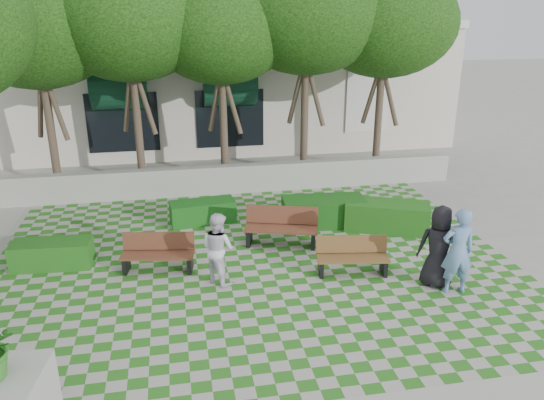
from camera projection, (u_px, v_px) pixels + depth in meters
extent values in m
plane|color=gray|center=(262.00, 286.00, 11.47)|extent=(90.00, 90.00, 0.00)
plane|color=#2B721E|center=(255.00, 264.00, 12.38)|extent=(12.00, 12.00, 0.00)
cube|color=#9E9B93|center=(229.00, 179.00, 17.02)|extent=(15.00, 0.36, 0.90)
cube|color=brown|center=(353.00, 258.00, 11.82)|extent=(1.66, 0.73, 0.05)
cube|color=brown|center=(352.00, 244.00, 11.96)|extent=(1.60, 0.36, 0.40)
cube|color=black|center=(321.00, 267.00, 11.87)|extent=(0.16, 0.45, 0.39)
cube|color=black|center=(384.00, 266.00, 11.91)|extent=(0.16, 0.45, 0.39)
cube|color=#592E1E|center=(281.00, 229.00, 13.24)|extent=(1.90, 1.05, 0.06)
cube|color=#592E1E|center=(282.00, 215.00, 13.39)|extent=(1.78, 0.64, 0.46)
cube|color=black|center=(249.00, 236.00, 13.39)|extent=(0.24, 0.51, 0.44)
cube|color=black|center=(313.00, 238.00, 13.24)|extent=(0.24, 0.51, 0.44)
cube|color=#542D1D|center=(158.00, 255.00, 11.96)|extent=(1.69, 0.76, 0.05)
cube|color=#542D1D|center=(159.00, 241.00, 12.09)|extent=(1.62, 0.39, 0.41)
cube|color=black|center=(126.00, 263.00, 12.01)|extent=(0.16, 0.46, 0.40)
cube|color=black|center=(190.00, 263.00, 12.04)|extent=(0.16, 0.46, 0.40)
cube|color=#1B5216|center=(387.00, 216.00, 14.20)|extent=(2.36, 1.66, 0.77)
cube|color=#144713|center=(323.00, 212.00, 14.51)|extent=(2.28, 1.06, 0.78)
cube|color=#144D16|center=(203.00, 212.00, 14.71)|extent=(1.84, 0.90, 0.62)
cube|color=#1A5115|center=(52.00, 254.00, 12.22)|extent=(1.82, 0.83, 0.62)
imported|color=#678ABB|center=(458.00, 251.00, 10.91)|extent=(0.73, 0.52, 1.88)
imported|color=black|center=(439.00, 247.00, 11.20)|extent=(1.04, 0.88, 1.81)
imported|color=silver|center=(218.00, 248.00, 11.37)|extent=(0.96, 0.99, 1.61)
cylinder|color=#47382B|center=(52.00, 135.00, 16.88)|extent=(0.26, 0.26, 3.64)
ellipsoid|color=#1E4C11|center=(36.00, 28.00, 15.75)|extent=(4.80, 4.80, 3.60)
cylinder|color=#47382B|center=(138.00, 129.00, 17.32)|extent=(0.26, 0.26, 3.81)
ellipsoid|color=#1E4C11|center=(128.00, 19.00, 16.14)|extent=(5.00, 5.00, 3.75)
cylinder|color=#47382B|center=(224.00, 129.00, 17.85)|extent=(0.26, 0.26, 3.58)
ellipsoid|color=#1E4C11|center=(221.00, 29.00, 16.74)|extent=(4.60, 4.60, 3.45)
cylinder|color=#47382B|center=(304.00, 121.00, 18.28)|extent=(0.26, 0.26, 3.92)
ellipsoid|color=#1E4C11|center=(307.00, 13.00, 17.07)|extent=(5.20, 5.20, 3.90)
cylinder|color=#47382B|center=(378.00, 121.00, 18.79)|extent=(0.26, 0.26, 3.70)
ellipsoid|color=#1E4C11|center=(385.00, 23.00, 17.65)|extent=(4.80, 4.80, 3.60)
cube|color=beige|center=(230.00, 81.00, 23.86)|extent=(18.00, 8.00, 5.00)
cube|color=white|center=(241.00, 26.00, 19.31)|extent=(18.00, 0.30, 0.30)
cube|color=black|center=(367.00, 98.00, 21.14)|extent=(1.40, 0.10, 2.40)
cylinder|color=#103B26|center=(119.00, 84.00, 19.20)|extent=(3.00, 1.80, 1.80)
cube|color=black|center=(123.00, 123.00, 19.68)|extent=(2.60, 0.08, 2.20)
cylinder|color=#103B26|center=(229.00, 82.00, 19.90)|extent=(3.00, 1.80, 1.80)
cube|color=black|center=(230.00, 119.00, 20.38)|extent=(2.60, 0.08, 2.20)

